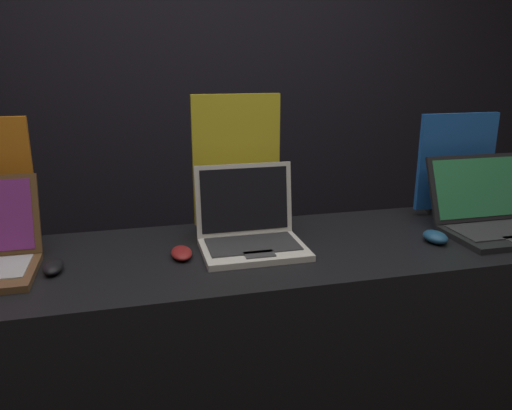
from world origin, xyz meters
TOP-DOWN VIEW (x-y plane):
  - wall_back at (0.00, 1.69)m, footprint 8.00×0.05m
  - display_counter at (0.00, 0.31)m, footprint 2.19×0.62m
  - mouse_front at (-0.61, 0.28)m, footprint 0.06×0.11m
  - laptop_middle at (0.00, 0.34)m, footprint 0.33×0.28m
  - mouse_middle at (-0.23, 0.30)m, footprint 0.07×0.11m
  - promo_stand_middle at (0.00, 0.54)m, footprint 0.31×0.07m
  - laptop_back at (0.88, 0.28)m, footprint 0.38×0.35m
  - mouse_back at (0.62, 0.22)m, footprint 0.07×0.10m
  - promo_stand_back at (0.88, 0.52)m, footprint 0.33×0.07m

SIDE VIEW (x-z plane):
  - display_counter at x=0.00m, z-range 0.00..0.91m
  - mouse_middle at x=-0.23m, z-range 0.91..0.93m
  - mouse_front at x=-0.61m, z-range 0.91..0.94m
  - mouse_back at x=0.62m, z-range 0.91..0.94m
  - laptop_back at x=0.88m, z-range 0.84..1.09m
  - laptop_middle at x=0.00m, z-range 0.84..1.10m
  - promo_stand_back at x=0.88m, z-range 0.90..1.30m
  - promo_stand_middle at x=0.00m, z-range 0.90..1.38m
  - wall_back at x=0.00m, z-range 0.00..2.80m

